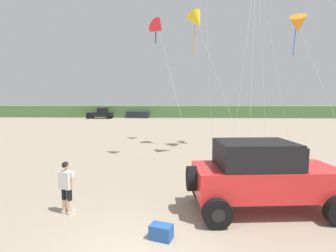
{
  "coord_description": "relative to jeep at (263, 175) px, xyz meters",
  "views": [
    {
      "loc": [
        0.94,
        -5.66,
        3.56
      ],
      "look_at": [
        0.56,
        3.36,
        2.65
      ],
      "focal_mm": 28.24,
      "sensor_mm": 36.0,
      "label": 1
    }
  ],
  "objects": [
    {
      "name": "dune_ridge",
      "position": [
        -0.28,
        47.16,
        -0.07
      ],
      "size": [
        90.0,
        9.19,
        2.25
      ],
      "primitive_type": "cube",
      "color": "#4C703D",
      "rests_on": "ground_plane"
    },
    {
      "name": "jeep",
      "position": [
        0.0,
        0.0,
        0.0
      ],
      "size": [
        4.95,
        2.74,
        2.26
      ],
      "color": "red",
      "rests_on": "ground_plane"
    },
    {
      "name": "person_watching",
      "position": [
        -6.12,
        -0.44,
        -0.26
      ],
      "size": [
        0.59,
        0.41,
        1.67
      ],
      "color": "#DBB28E",
      "rests_on": "ground_plane"
    },
    {
      "name": "cooler_box",
      "position": [
        -3.09,
        -1.82,
        -1.01
      ],
      "size": [
        0.65,
        0.52,
        0.38
      ],
      "primitive_type": "cube",
      "rotation": [
        0.0,
        0.0,
        -0.33
      ],
      "color": "#23519E",
      "rests_on": "ground_plane"
    },
    {
      "name": "distant_pickup",
      "position": [
        -17.25,
        40.31,
        -0.26
      ],
      "size": [
        4.66,
        2.5,
        1.98
      ],
      "color": "black",
      "rests_on": "ground_plane"
    },
    {
      "name": "distant_sedan",
      "position": [
        -10.57,
        42.26,
        -0.6
      ],
      "size": [
        4.47,
        2.58,
        1.2
      ],
      "primitive_type": "cube",
      "rotation": [
        0.0,
        0.0,
        -0.22
      ],
      "color": "#1E232D",
      "rests_on": "ground_plane"
    },
    {
      "name": "kite_green_box",
      "position": [
        -3.86,
        7.42,
        6.47
      ],
      "size": [
        2.72,
        4.44,
        8.25
      ],
      "color": "red",
      "rests_on": "ground_plane"
    },
    {
      "name": "kite_red_delta",
      "position": [
        -1.43,
        11.07,
        7.88
      ],
      "size": [
        3.6,
        5.26,
        9.86
      ],
      "color": "yellow",
      "rests_on": "ground_plane"
    },
    {
      "name": "kite_white_parafoil",
      "position": [
        3.87,
        7.04,
        6.47
      ],
      "size": [
        3.15,
        2.43,
        8.23
      ],
      "color": "orange",
      "rests_on": "ground_plane"
    }
  ]
}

